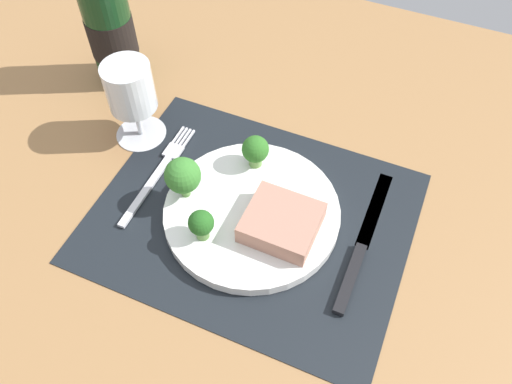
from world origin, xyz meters
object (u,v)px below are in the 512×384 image
at_px(plate, 252,213).
at_px(wine_bottle, 109,26).
at_px(wine_glass, 131,92).
at_px(knife, 360,250).
at_px(steak, 282,222).
at_px(fork, 158,173).

height_order(plate, wine_bottle, wine_bottle).
bearing_deg(wine_bottle, wine_glass, -46.37).
bearing_deg(plate, wine_bottle, 150.69).
bearing_deg(plate, knife, 2.05).
xyz_separation_m(plate, steak, (0.05, -0.01, 0.02)).
height_order(plate, knife, plate).
distance_m(plate, wine_glass, 0.24).
relative_size(fork, wine_bottle, 0.69).
bearing_deg(wine_glass, plate, -18.87).
bearing_deg(plate, fork, 174.62).
height_order(knife, wine_bottle, wine_bottle).
distance_m(plate, wine_bottle, 0.37).
height_order(fork, wine_glass, wine_glass).
height_order(steak, wine_glass, wine_glass).
bearing_deg(steak, plate, 164.49).
height_order(plate, wine_glass, wine_glass).
distance_m(knife, wine_bottle, 0.50).
distance_m(steak, wine_glass, 0.28).
xyz_separation_m(fork, wine_bottle, (-0.16, 0.16, 0.09)).
bearing_deg(knife, wine_glass, 172.65).
relative_size(plate, steak, 2.57).
bearing_deg(fork, steak, -5.17).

